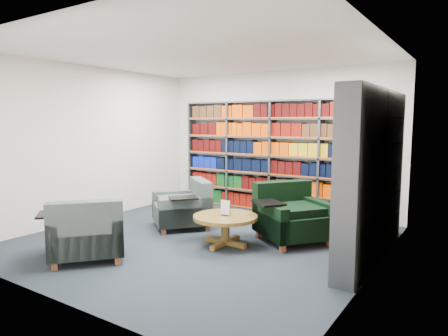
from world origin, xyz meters
The scene contains 7 objects.
room_shell centered at (0.00, 0.00, 1.40)m, with size 5.02×5.02×2.82m.
bookshelf_back centered at (0.00, 2.34, 1.10)m, with size 4.00×0.28×2.20m.
bookshelf_right centered at (2.34, 0.60, 1.10)m, with size 0.28×2.50×2.20m.
chair_teal_left centered at (-0.68, 0.46, 0.33)m, with size 1.25×1.25×0.81m.
chair_green_right centered at (1.11, 0.76, 0.35)m, with size 1.33×1.34×0.86m.
chair_teal_front centered at (-0.73, -1.54, 0.33)m, with size 1.28×1.28×0.83m.
coffee_table centered at (0.44, -0.03, 0.35)m, with size 0.94×0.94×0.66m.
Camera 1 is at (3.55, -4.79, 1.80)m, focal length 32.00 mm.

